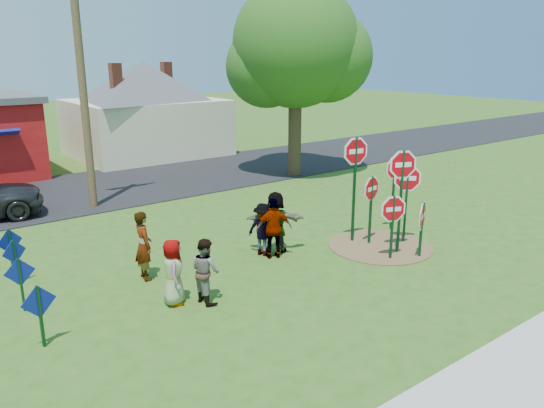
# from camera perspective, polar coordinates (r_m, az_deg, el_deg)

# --- Properties ---
(ground) EXTENTS (120.00, 120.00, 0.00)m
(ground) POSITION_cam_1_polar(r_m,az_deg,el_deg) (14.75, -3.20, -7.22)
(ground) COLOR #2A5217
(ground) RESTS_ON ground
(sidewalk) EXTENTS (22.00, 1.80, 0.08)m
(sidewalk) POSITION_cam_1_polar(r_m,az_deg,el_deg) (10.35, 21.38, -19.06)
(sidewalk) COLOR #9E9E99
(sidewalk) RESTS_ON ground
(road) EXTENTS (120.00, 7.50, 0.04)m
(road) POSITION_cam_1_polar(r_m,az_deg,el_deg) (24.66, -18.49, 1.55)
(road) COLOR black
(road) RESTS_ON ground
(dirt_patch) EXTENTS (3.20, 3.20, 0.03)m
(dirt_patch) POSITION_cam_1_polar(r_m,az_deg,el_deg) (16.87, 11.53, -4.44)
(dirt_patch) COLOR brown
(dirt_patch) RESTS_ON ground
(cream_house) EXTENTS (9.40, 9.40, 6.50)m
(cream_house) POSITION_cam_1_polar(r_m,az_deg,el_deg) (32.17, -13.54, 10.36)
(cream_house) COLOR beige
(cream_house) RESTS_ON ground
(stop_sign_a) EXTENTS (1.00, 0.40, 2.05)m
(stop_sign_a) POSITION_cam_1_polar(r_m,az_deg,el_deg) (15.50, 12.89, -1.04)
(stop_sign_a) COLOR #0F381D
(stop_sign_a) RESTS_ON ground
(stop_sign_b) EXTENTS (1.16, 0.24, 3.50)m
(stop_sign_b) POSITION_cam_1_polar(r_m,az_deg,el_deg) (16.48, 8.95, 4.43)
(stop_sign_b) COLOR #0F381D
(stop_sign_b) RESTS_ON ground
(stop_sign_c) EXTENTS (1.05, 0.49, 3.27)m
(stop_sign_c) POSITION_cam_1_polar(r_m,az_deg,el_deg) (15.82, 13.82, 2.76)
(stop_sign_c) COLOR #0F381D
(stop_sign_c) RESTS_ON ground
(stop_sign_d) EXTENTS (1.05, 0.08, 2.67)m
(stop_sign_d) POSITION_cam_1_polar(r_m,az_deg,el_deg) (18.07, 13.03, 3.13)
(stop_sign_d) COLOR #0F381D
(stop_sign_d) RESTS_ON ground
(stop_sign_e) EXTENTS (1.03, 0.54, 1.83)m
(stop_sign_e) POSITION_cam_1_polar(r_m,az_deg,el_deg) (15.94, 15.85, -1.56)
(stop_sign_e) COLOR #0F381D
(stop_sign_e) RESTS_ON ground
(stop_sign_f) EXTENTS (0.91, 0.73, 2.67)m
(stop_sign_f) POSITION_cam_1_polar(r_m,az_deg,el_deg) (16.87, 14.34, 2.07)
(stop_sign_f) COLOR #0F381D
(stop_sign_f) RESTS_ON ground
(stop_sign_g) EXTENTS (1.05, 0.20, 2.32)m
(stop_sign_g) POSITION_cam_1_polar(r_m,az_deg,el_deg) (16.58, 10.64, 0.98)
(stop_sign_g) COLOR #0F381D
(stop_sign_g) RESTS_ON ground
(blue_diamond_a) EXTENTS (0.72, 0.11, 1.36)m
(blue_diamond_a) POSITION_cam_1_polar(r_m,az_deg,el_deg) (11.80, -23.72, -10.31)
(blue_diamond_a) COLOR #0F381D
(blue_diamond_a) RESTS_ON ground
(blue_diamond_b) EXTENTS (0.69, 0.07, 1.32)m
(blue_diamond_b) POSITION_cam_1_polar(r_m,az_deg,el_deg) (13.56, -25.43, -7.25)
(blue_diamond_b) COLOR #0F381D
(blue_diamond_b) RESTS_ON ground
(blue_diamond_c) EXTENTS (0.63, 0.27, 1.23)m
(blue_diamond_c) POSITION_cam_1_polar(r_m,az_deg,el_deg) (15.17, -25.93, -5.15)
(blue_diamond_c) COLOR #0F381D
(blue_diamond_c) RESTS_ON ground
(blue_diamond_d) EXTENTS (0.67, 0.26, 1.39)m
(blue_diamond_d) POSITION_cam_1_polar(r_m,az_deg,el_deg) (15.57, -26.31, -4.25)
(blue_diamond_d) COLOR #0F381D
(blue_diamond_d) RESTS_ON ground
(person_a) EXTENTS (0.79, 0.93, 1.62)m
(person_a) POSITION_cam_1_polar(r_m,az_deg,el_deg) (12.83, -10.58, -7.21)
(person_a) COLOR #42478B
(person_a) RESTS_ON ground
(person_b) EXTENTS (0.51, 0.72, 1.87)m
(person_b) POSITION_cam_1_polar(r_m,az_deg,el_deg) (14.33, -13.65, -4.37)
(person_b) COLOR #266F63
(person_b) RESTS_ON ground
(person_c) EXTENTS (0.66, 0.82, 1.60)m
(person_c) POSITION_cam_1_polar(r_m,az_deg,el_deg) (12.82, -7.18, -7.11)
(person_c) COLOR #9A6443
(person_c) RESTS_ON ground
(person_d) EXTENTS (0.94, 1.17, 1.58)m
(person_d) POSITION_cam_1_polar(r_m,az_deg,el_deg) (15.62, -0.97, -2.74)
(person_d) COLOR #2F2F34
(person_d) RESTS_ON ground
(person_e) EXTENTS (1.14, 0.85, 1.80)m
(person_e) POSITION_cam_1_polar(r_m,az_deg,el_deg) (15.36, 0.21, -2.65)
(person_e) COLOR #4D2B54
(person_e) RESTS_ON ground
(person_f) EXTENTS (1.75, 1.44, 1.88)m
(person_f) POSITION_cam_1_polar(r_m,az_deg,el_deg) (15.80, 0.38, -1.96)
(person_f) COLOR #1D5737
(person_f) RESTS_ON ground
(utility_pole) EXTENTS (2.29, 0.29, 9.37)m
(utility_pole) POSITION_cam_1_polar(r_m,az_deg,el_deg) (21.07, -19.79, 12.68)
(utility_pole) COLOR #4C3823
(utility_pole) RESTS_ON ground
(leafy_tree) EXTENTS (6.42, 5.86, 9.13)m
(leafy_tree) POSITION_cam_1_polar(r_m,az_deg,el_deg) (25.65, 2.83, 16.08)
(leafy_tree) COLOR #382819
(leafy_tree) RESTS_ON ground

